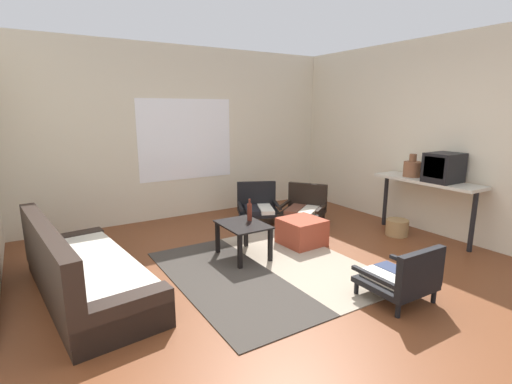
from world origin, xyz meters
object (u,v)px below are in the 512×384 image
Objects in this scene: clay_vase at (412,168)px; glass_bottle at (250,212)px; armchair_by_window at (258,205)px; ottoman_orange at (302,232)px; wicker_basket at (397,227)px; couch at (81,274)px; armchair_corner at (304,206)px; console_shelf at (427,186)px; crt_television at (444,168)px; armchair_striped_foreground at (403,277)px; coffee_table at (243,231)px.

clay_vase is 2.43m from glass_bottle.
ottoman_orange is at bearing -93.49° from armchair_by_window.
armchair_by_window is 2.60× the size of wicker_basket.
armchair_corner is at bearing 12.84° from couch.
console_shelf is 0.35m from crt_television.
glass_bottle is at bearing 166.33° from wicker_basket.
armchair_by_window is at bearing 128.85° from wicker_basket.
armchair_by_window is 1.57× the size of ottoman_orange.
armchair_by_window is 1.39m from glass_bottle.
clay_vase is (1.62, -0.39, 0.76)m from ottoman_orange.
armchair_striped_foreground is at bearing -94.78° from armchair_by_window.
armchair_by_window is at bearing 139.47° from armchair_corner.
crt_television reaches higher than armchair_corner.
clay_vase reaches higher than armchair_corner.
wicker_basket is (4.00, -0.40, -0.11)m from couch.
armchair_striped_foreground is 1.68m from ottoman_orange.
console_shelf reaches higher than ottoman_orange.
glass_bottle reaches higher than ottoman_orange.
wicker_basket is at bearing -51.15° from armchair_by_window.
console_shelf is (1.79, 1.03, 0.47)m from armchair_striped_foreground.
armchair_corner is 2.76× the size of wicker_basket.
couch is 4.33m from clay_vase.
wicker_basket is (0.75, -1.14, -0.16)m from armchair_corner.
crt_television reaches higher than console_shelf.
crt_television is at bearing -53.00° from armchair_by_window.
wicker_basket is at bearing 119.42° from crt_television.
couch is 1.77m from coffee_table.
couch reaches higher than armchair_corner.
armchair_by_window is at bearing 53.74° from glass_bottle.
wicker_basket is (-0.25, 0.44, -0.89)m from crt_television.
coffee_table is at bearing 165.04° from console_shelf.
ottoman_orange is 1.65× the size of wicker_basket.
crt_television reaches higher than coffee_table.
crt_television reaches higher than ottoman_orange.
coffee_table is 2.71m from crt_television.
armchair_striped_foreground is 0.69× the size of armchair_corner.
armchair_corner is at bearing -40.53° from armchair_by_window.
couch is at bearing 175.00° from clay_vase.
armchair_by_window is 2.49× the size of clay_vase.
console_shelf is at bearing -53.84° from armchair_corner.
clay_vase is at bearing 35.63° from armchair_striped_foreground.
armchair_corner is at bearing 24.90° from glass_bottle.
ottoman_orange is 1.43m from wicker_basket.
armchair_corner is at bearing 122.21° from crt_television.
clay_vase reaches higher than couch.
armchair_by_window is 1.36× the size of armchair_striped_foreground.
clay_vase reaches higher than ottoman_orange.
wicker_basket is (2.23, -0.44, -0.22)m from coffee_table.
couch reaches higher than armchair_by_window.
coffee_table is 0.25m from glass_bottle.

